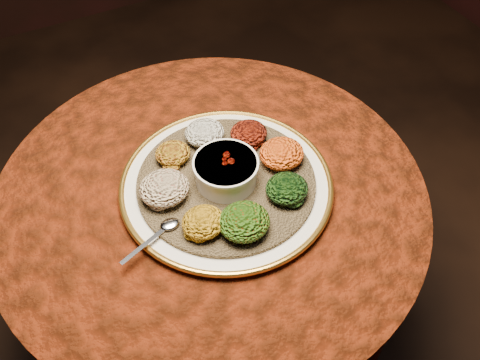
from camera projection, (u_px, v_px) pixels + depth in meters
name	position (u px, v px, depth m)	size (l,w,h in m)	color
table	(213.00, 236.00, 1.32)	(0.96, 0.96, 0.73)	black
platter	(226.00, 185.00, 1.17)	(0.47, 0.47, 0.02)	silver
injera	(226.00, 182.00, 1.16)	(0.39, 0.39, 0.01)	brown
stew_bowl	(226.00, 170.00, 1.14)	(0.14, 0.14, 0.06)	silver
spoon	(166.00, 228.00, 1.07)	(0.14, 0.06, 0.01)	silver
portion_ayib	(204.00, 133.00, 1.23)	(0.09, 0.09, 0.04)	beige
portion_kitfo	(249.00, 133.00, 1.23)	(0.09, 0.08, 0.04)	black
portion_tikil	(282.00, 154.00, 1.18)	(0.10, 0.10, 0.05)	#BE680F
portion_gomen	(287.00, 189.00, 1.12)	(0.09, 0.09, 0.04)	black
portion_mixveg	(244.00, 222.00, 1.06)	(0.10, 0.10, 0.05)	maroon
portion_kik	(203.00, 222.00, 1.06)	(0.09, 0.08, 0.04)	#C18311
portion_timatim	(164.00, 188.00, 1.11)	(0.11, 0.10, 0.05)	maroon
portion_shiro	(173.00, 153.00, 1.19)	(0.08, 0.08, 0.04)	#A37413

